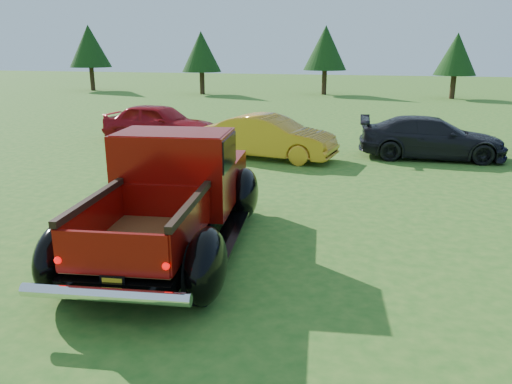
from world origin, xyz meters
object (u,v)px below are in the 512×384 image
at_px(tree_far_west, 89,46).
at_px(pickup_truck, 176,191).
at_px(show_car_yellow, 270,137).
at_px(tree_mid_left, 325,48).
at_px(show_car_red, 159,123).
at_px(show_car_grey, 431,138).
at_px(tree_mid_right, 456,54).
at_px(tree_west, 201,52).

distance_m(tree_far_west, pickup_truck, 35.78).
xyz_separation_m(tree_far_west, show_car_yellow, (20.14, -22.11, -2.83)).
xyz_separation_m(tree_far_west, pickup_truck, (20.12, -29.47, -2.56)).
relative_size(tree_far_west, tree_mid_left, 1.04).
distance_m(tree_far_west, show_car_red, 25.71).
distance_m(tree_mid_left, show_car_red, 21.77).
bearing_deg(tree_far_west, show_car_yellow, -47.66).
bearing_deg(show_car_yellow, tree_far_west, 51.35).
bearing_deg(show_car_grey, tree_mid_right, -10.74).
bearing_deg(pickup_truck, tree_far_west, 117.14).
bearing_deg(tree_mid_right, show_car_red, -121.59).
distance_m(show_car_red, show_car_yellow, 4.97).
xyz_separation_m(tree_mid_right, show_car_yellow, (-7.86, -22.11, -2.29)).
xyz_separation_m(pickup_truck, show_car_red, (-4.62, 9.15, -0.24)).
height_order(tree_mid_right, show_car_grey, tree_mid_right).
relative_size(tree_west, pickup_truck, 0.81).
xyz_separation_m(tree_mid_left, pickup_truck, (1.12, -30.47, -2.42)).
height_order(show_car_yellow, show_car_grey, show_car_yellow).
height_order(tree_west, tree_mid_left, tree_mid_left).
xyz_separation_m(show_car_red, show_car_grey, (9.59, -0.44, -0.06)).
xyz_separation_m(tree_mid_left, show_car_yellow, (1.14, -23.11, -2.70)).
height_order(tree_mid_left, pickup_truck, tree_mid_left).
relative_size(tree_mid_left, tree_mid_right, 1.14).
relative_size(tree_far_west, tree_mid_right, 1.18).
bearing_deg(tree_mid_right, show_car_grey, -97.97).
relative_size(tree_mid_right, pickup_truck, 0.78).
relative_size(tree_west, show_car_yellow, 1.11).
relative_size(tree_west, tree_mid_right, 1.05).
bearing_deg(tree_mid_left, tree_mid_right, -6.34).
bearing_deg(show_car_yellow, pickup_truck, -171.12).
bearing_deg(tree_west, tree_far_west, 174.29).
relative_size(show_car_red, show_car_yellow, 1.01).
distance_m(show_car_red, show_car_grey, 9.60).
relative_size(tree_west, show_car_red, 1.09).
height_order(show_car_red, show_car_grey, show_car_red).
bearing_deg(tree_mid_right, tree_west, -176.82).
distance_m(tree_west, show_car_yellow, 23.54).
distance_m(tree_mid_right, show_car_yellow, 23.57).
distance_m(tree_mid_left, show_car_yellow, 23.29).
relative_size(pickup_truck, show_car_red, 1.35).
height_order(tree_far_west, tree_mid_left, tree_far_west).
bearing_deg(show_car_yellow, show_car_grey, -65.81).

